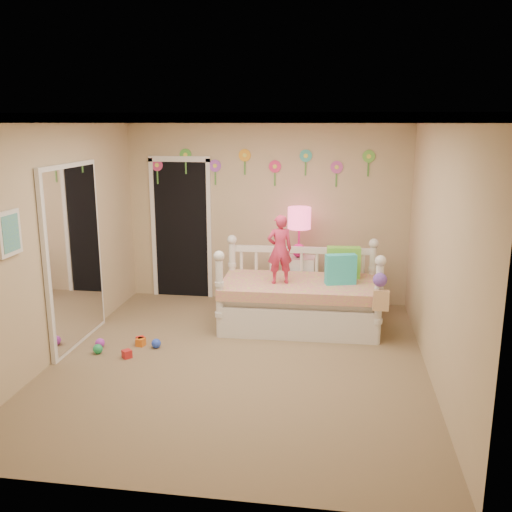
% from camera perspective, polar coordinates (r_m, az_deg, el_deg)
% --- Properties ---
extents(floor, '(4.00, 4.50, 0.01)m').
position_cam_1_polar(floor, '(6.18, -1.76, -10.78)').
color(floor, '#7F684C').
rests_on(floor, ground).
extents(ceiling, '(4.00, 4.50, 0.01)m').
position_cam_1_polar(ceiling, '(5.63, -1.96, 14.08)').
color(ceiling, white).
rests_on(ceiling, floor).
extents(back_wall, '(4.00, 0.01, 2.60)m').
position_cam_1_polar(back_wall, '(7.96, 1.04, 4.54)').
color(back_wall, tan).
rests_on(back_wall, floor).
extents(left_wall, '(0.01, 4.50, 2.60)m').
position_cam_1_polar(left_wall, '(6.43, -19.69, 1.57)').
color(left_wall, tan).
rests_on(left_wall, floor).
extents(right_wall, '(0.01, 4.50, 2.60)m').
position_cam_1_polar(right_wall, '(5.77, 18.10, 0.38)').
color(right_wall, tan).
rests_on(right_wall, floor).
extents(crown_molding, '(4.00, 4.50, 0.06)m').
position_cam_1_polar(crown_molding, '(5.63, -1.96, 13.78)').
color(crown_molding, white).
rests_on(crown_molding, ceiling).
extents(daybed, '(2.01, 1.11, 1.07)m').
position_cam_1_polar(daybed, '(7.05, 4.46, -3.06)').
color(daybed, white).
rests_on(daybed, floor).
extents(pillow_turquoise, '(0.39, 0.23, 0.37)m').
position_cam_1_polar(pillow_turquoise, '(6.93, 8.63, -1.35)').
color(pillow_turquoise, '#25ACBD').
rests_on(pillow_turquoise, daybed).
extents(pillow_lime, '(0.43, 0.19, 0.40)m').
position_cam_1_polar(pillow_lime, '(7.21, 8.91, -0.65)').
color(pillow_lime, '#79DE43').
rests_on(pillow_lime, daybed).
extents(child, '(0.36, 0.29, 0.86)m').
position_cam_1_polar(child, '(6.83, 2.44, 0.68)').
color(child, '#DA315A').
rests_on(child, daybed).
extents(nightstand, '(0.44, 0.34, 0.74)m').
position_cam_1_polar(nightstand, '(7.79, 4.32, -2.73)').
color(nightstand, white).
rests_on(nightstand, floor).
extents(table_lamp, '(0.31, 0.31, 0.69)m').
position_cam_1_polar(table_lamp, '(7.60, 4.43, 3.25)').
color(table_lamp, '#D71C7F').
rests_on(table_lamp, nightstand).
extents(closet_doorway, '(0.90, 0.04, 2.07)m').
position_cam_1_polar(closet_doorway, '(8.24, -7.65, 2.86)').
color(closet_doorway, black).
rests_on(closet_doorway, back_wall).
extents(flower_decals, '(3.40, 0.02, 0.50)m').
position_cam_1_polar(flower_decals, '(7.88, 0.39, 9.14)').
color(flower_decals, '#B2668C').
rests_on(flower_decals, back_wall).
extents(mirror_closet, '(0.07, 1.30, 2.10)m').
position_cam_1_polar(mirror_closet, '(6.72, -18.03, 0.01)').
color(mirror_closet, white).
rests_on(mirror_closet, left_wall).
extents(wall_picture, '(0.05, 0.34, 0.42)m').
position_cam_1_polar(wall_picture, '(5.61, -23.87, 2.14)').
color(wall_picture, white).
rests_on(wall_picture, left_wall).
extents(hanging_bag, '(0.20, 0.16, 0.36)m').
position_cam_1_polar(hanging_bag, '(6.50, 12.48, -3.71)').
color(hanging_bag, beige).
rests_on(hanging_bag, daybed).
extents(toy_scatter, '(0.98, 1.40, 0.11)m').
position_cam_1_polar(toy_scatter, '(6.52, -13.61, -9.31)').
color(toy_scatter, '#996666').
rests_on(toy_scatter, floor).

